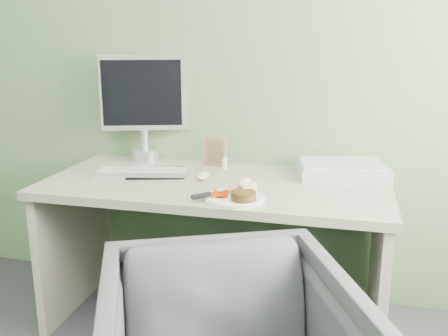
% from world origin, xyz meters
% --- Properties ---
extents(wall_back, '(3.50, 0.00, 3.50)m').
position_xyz_m(wall_back, '(0.00, 2.00, 1.35)').
color(wall_back, '#69845D').
rests_on(wall_back, floor).
extents(desk, '(1.60, 0.75, 0.73)m').
position_xyz_m(desk, '(0.00, 1.62, 0.55)').
color(desk, '#AEA392').
rests_on(desk, floor).
extents(plate, '(0.25, 0.25, 0.01)m').
position_xyz_m(plate, '(0.15, 1.38, 0.74)').
color(plate, white).
rests_on(plate, desk).
extents(steak, '(0.11, 0.11, 0.03)m').
position_xyz_m(steak, '(0.19, 1.34, 0.76)').
color(steak, black).
rests_on(steak, plate).
extents(potato_pile, '(0.13, 0.10, 0.06)m').
position_xyz_m(potato_pile, '(0.18, 1.43, 0.77)').
color(potato_pile, '#A57C50').
rests_on(potato_pile, plate).
extents(carrot_heap, '(0.06, 0.05, 0.04)m').
position_xyz_m(carrot_heap, '(0.09, 1.36, 0.76)').
color(carrot_heap, '#E43A04').
rests_on(carrot_heap, plate).
extents(steak_knife, '(0.17, 0.19, 0.02)m').
position_xyz_m(steak_knife, '(0.05, 1.34, 0.76)').
color(steak_knife, silver).
rests_on(steak_knife, plate).
extents(mousepad, '(0.34, 0.31, 0.00)m').
position_xyz_m(mousepad, '(-0.32, 1.69, 0.73)').
color(mousepad, black).
rests_on(mousepad, desk).
extents(keyboard, '(0.45, 0.22, 0.02)m').
position_xyz_m(keyboard, '(-0.38, 1.65, 0.75)').
color(keyboard, white).
rests_on(keyboard, desk).
extents(computer_mouse, '(0.05, 0.10, 0.03)m').
position_xyz_m(computer_mouse, '(-0.07, 1.64, 0.75)').
color(computer_mouse, white).
rests_on(computer_mouse, desk).
extents(photo_frame, '(0.12, 0.05, 0.15)m').
position_xyz_m(photo_frame, '(-0.07, 1.89, 0.81)').
color(photo_frame, '#A3704C').
rests_on(photo_frame, desk).
extents(eyedrop_bottle, '(0.03, 0.03, 0.08)m').
position_xyz_m(eyedrop_bottle, '(-0.01, 1.83, 0.76)').
color(eyedrop_bottle, white).
rests_on(eyedrop_bottle, desk).
extents(scanner, '(0.46, 0.35, 0.06)m').
position_xyz_m(scanner, '(0.57, 1.84, 0.76)').
color(scanner, silver).
rests_on(scanner, desk).
extents(monitor, '(0.46, 0.19, 0.57)m').
position_xyz_m(monitor, '(-0.48, 1.94, 1.05)').
color(monitor, silver).
rests_on(monitor, desk).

